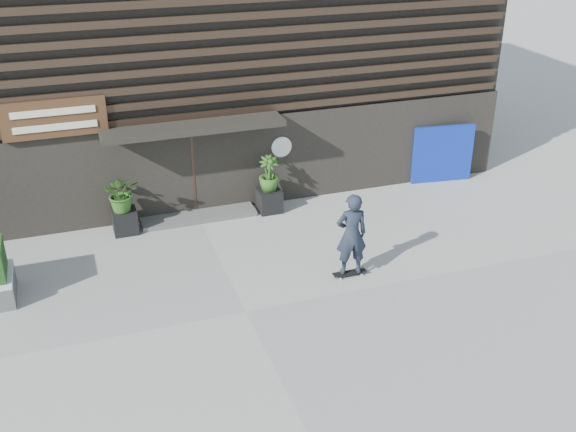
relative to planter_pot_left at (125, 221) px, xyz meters
name	(u,v)px	position (x,y,z in m)	size (l,w,h in m)	color
ground	(246,312)	(1.90, -4.40, -0.30)	(80.00, 80.00, 0.00)	#9E9B96
entrance_step	(198,216)	(1.90, 0.20, -0.24)	(3.00, 0.80, 0.12)	#4B4B49
planter_pot_left	(125,221)	(0.00, 0.00, 0.00)	(0.60, 0.60, 0.60)	black
bamboo_left	(122,193)	(0.00, 0.00, 0.78)	(0.86, 0.75, 0.96)	#2D591E
planter_pot_right	(269,201)	(3.80, 0.00, 0.00)	(0.60, 0.60, 0.60)	black
bamboo_right	(269,174)	(3.80, 0.00, 0.78)	(0.54, 0.54, 0.96)	#2D591E
blue_tarp	(443,154)	(9.17, 0.30, 0.55)	(1.81, 0.12, 1.70)	#0B2197
building	(153,26)	(1.90, 5.56, 3.69)	(18.00, 11.00, 8.00)	black
skateboarder	(351,235)	(4.50, -3.78, 0.75)	(0.78, 0.54, 2.02)	black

